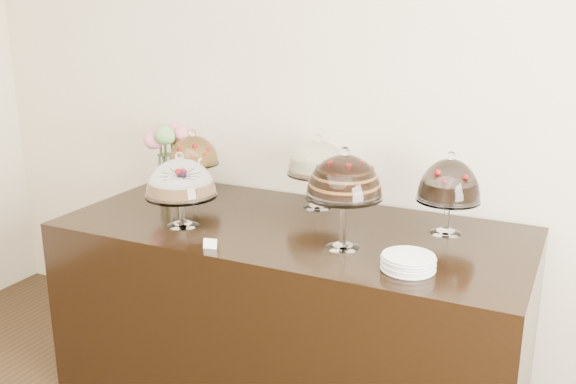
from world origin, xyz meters
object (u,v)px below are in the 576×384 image
at_px(display_counter, 292,312).
at_px(cake_stand_sugar_sponge, 181,181).
at_px(cake_stand_fruit_tart, 194,153).
at_px(cake_stand_dark_choco, 449,184).
at_px(cake_stand_choco_layer, 344,179).
at_px(flower_vase, 167,145).
at_px(plate_stack, 408,262).
at_px(cake_stand_cheesecake, 318,161).

height_order(display_counter, cake_stand_sugar_sponge, cake_stand_sugar_sponge).
relative_size(display_counter, cake_stand_fruit_tart, 6.10).
relative_size(cake_stand_dark_choco, cake_stand_fruit_tart, 1.06).
distance_m(cake_stand_choco_layer, flower_vase, 1.30).
height_order(display_counter, flower_vase, flower_vase).
bearing_deg(cake_stand_sugar_sponge, plate_stack, -3.10).
relative_size(display_counter, plate_stack, 10.44).
height_order(cake_stand_dark_choco, flower_vase, flower_vase).
relative_size(cake_stand_cheesecake, plate_stack, 1.83).
bearing_deg(cake_stand_cheesecake, flower_vase, -177.19).
relative_size(cake_stand_fruit_tart, plate_stack, 1.71).
bearing_deg(plate_stack, cake_stand_choco_layer, 159.59).
bearing_deg(plate_stack, flower_vase, 160.26).
bearing_deg(display_counter, plate_stack, -23.74).
bearing_deg(display_counter, cake_stand_dark_choco, 17.83).
height_order(cake_stand_sugar_sponge, cake_stand_cheesecake, cake_stand_cheesecake).
distance_m(display_counter, plate_stack, 0.85).
relative_size(display_counter, cake_stand_cheesecake, 5.70).
xyz_separation_m(cake_stand_choco_layer, cake_stand_fruit_tart, (-1.04, 0.43, -0.08)).
distance_m(display_counter, cake_stand_sugar_sponge, 0.85).
bearing_deg(cake_stand_fruit_tart, display_counter, -20.11).
height_order(cake_stand_dark_choco, plate_stack, cake_stand_dark_choco).
bearing_deg(flower_vase, cake_stand_cheesecake, 2.81).
bearing_deg(cake_stand_dark_choco, cake_stand_cheesecake, 171.53).
height_order(display_counter, cake_stand_cheesecake, cake_stand_cheesecake).
height_order(display_counter, cake_stand_dark_choco, cake_stand_dark_choco).
distance_m(cake_stand_cheesecake, cake_stand_dark_choco, 0.69).
bearing_deg(cake_stand_choco_layer, cake_stand_cheesecake, 124.12).
distance_m(cake_stand_fruit_tart, flower_vase, 0.19).
bearing_deg(flower_vase, plate_stack, -19.74).
distance_m(display_counter, cake_stand_fruit_tart, 1.03).
distance_m(flower_vase, plate_stack, 1.66).
xyz_separation_m(cake_stand_dark_choco, plate_stack, (-0.04, -0.50, -0.20)).
bearing_deg(cake_stand_dark_choco, plate_stack, -94.46).
bearing_deg(cake_stand_fruit_tart, cake_stand_dark_choco, -1.99).
height_order(cake_stand_sugar_sponge, plate_stack, cake_stand_sugar_sponge).
bearing_deg(cake_stand_choco_layer, cake_stand_fruit_tart, 157.74).
xyz_separation_m(cake_stand_choco_layer, flower_vase, (-1.23, 0.44, -0.05)).
distance_m(cake_stand_fruit_tart, plate_stack, 1.48).
xyz_separation_m(display_counter, cake_stand_sugar_sponge, (-0.47, -0.22, 0.67)).
height_order(cake_stand_dark_choco, cake_stand_fruit_tart, cake_stand_dark_choco).
xyz_separation_m(cake_stand_fruit_tart, plate_stack, (1.36, -0.55, -0.20)).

